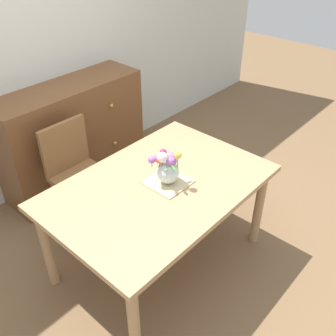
# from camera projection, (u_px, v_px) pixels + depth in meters

# --- Properties ---
(ground_plane) EXTENTS (12.00, 12.00, 0.00)m
(ground_plane) POSITION_uv_depth(u_px,v_px,m) (160.00, 259.00, 3.00)
(ground_plane) COLOR brown
(back_wall) EXTENTS (7.00, 0.10, 2.80)m
(back_wall) POSITION_uv_depth(u_px,v_px,m) (13.00, 39.00, 3.07)
(back_wall) COLOR silver
(back_wall) RESTS_ON ground_plane
(dining_table) EXTENTS (1.51, 1.02, 0.74)m
(dining_table) POSITION_uv_depth(u_px,v_px,m) (159.00, 194.00, 2.62)
(dining_table) COLOR tan
(dining_table) RESTS_ON ground_plane
(chair_far) EXTENTS (0.42, 0.42, 0.90)m
(chair_far) POSITION_uv_depth(u_px,v_px,m) (76.00, 168.00, 3.11)
(chair_far) COLOR olive
(chair_far) RESTS_ON ground_plane
(dresser) EXTENTS (1.40, 0.47, 1.00)m
(dresser) POSITION_uv_depth(u_px,v_px,m) (73.00, 136.00, 3.58)
(dresser) COLOR brown
(dresser) RESTS_ON ground_plane
(placemat) EXTENTS (0.27, 0.27, 0.01)m
(placemat) POSITION_uv_depth(u_px,v_px,m) (168.00, 182.00, 2.59)
(placemat) COLOR #CCB789
(placemat) RESTS_ON dining_table
(flower_vase) EXTENTS (0.21, 0.23, 0.26)m
(flower_vase) POSITION_uv_depth(u_px,v_px,m) (167.00, 167.00, 2.52)
(flower_vase) COLOR silver
(flower_vase) RESTS_ON placemat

